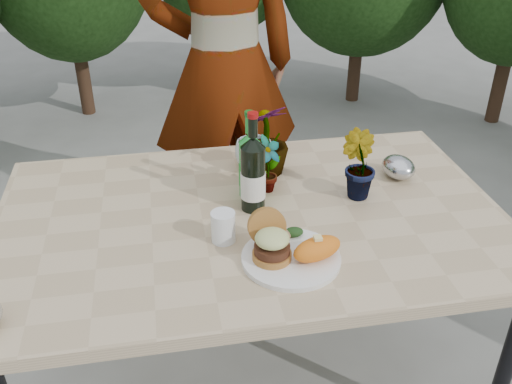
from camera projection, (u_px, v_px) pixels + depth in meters
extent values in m
plane|color=slate|center=(252.00, 378.00, 2.19)|extent=(80.00, 80.00, 0.00)
cube|color=tan|center=(252.00, 220.00, 1.81)|extent=(1.60, 1.00, 0.04)
cylinder|color=black|center=(505.00, 372.00, 1.76)|extent=(0.05, 0.05, 0.71)
cylinder|color=black|center=(54.00, 259.00, 2.25)|extent=(0.05, 0.05, 0.71)
cylinder|color=black|center=(399.00, 223.00, 2.47)|extent=(0.05, 0.05, 0.71)
cylinder|color=#382316|center=(85.00, 87.00, 4.33)|extent=(0.10, 0.10, 0.42)
cylinder|color=#382316|center=(225.00, 65.00, 4.64)|extent=(0.10, 0.10, 0.50)
cylinder|color=#382316|center=(354.00, 77.00, 4.57)|extent=(0.10, 0.10, 0.38)
cylinder|color=#382316|center=(498.00, 93.00, 4.19)|extent=(0.10, 0.10, 0.44)
cylinder|color=white|center=(291.00, 258.00, 1.60)|extent=(0.28, 0.28, 0.01)
cylinder|color=#B7722D|center=(272.00, 255.00, 1.58)|extent=(0.11, 0.11, 0.02)
cylinder|color=#472314|center=(272.00, 249.00, 1.57)|extent=(0.10, 0.10, 0.02)
ellipsoid|color=beige|center=(272.00, 239.00, 1.55)|extent=(0.10, 0.10, 0.04)
cylinder|color=#B7722D|center=(267.00, 227.00, 1.62)|extent=(0.11, 0.06, 0.11)
ellipsoid|color=orange|center=(317.00, 249.00, 1.57)|extent=(0.17, 0.12, 0.06)
ellipsoid|color=olive|center=(284.00, 234.00, 1.66)|extent=(0.04, 0.04, 0.02)
ellipsoid|color=#193814|center=(294.00, 232.00, 1.67)|extent=(0.06, 0.04, 0.03)
cylinder|color=black|center=(253.00, 179.00, 1.78)|extent=(0.08, 0.08, 0.22)
cylinder|color=white|center=(253.00, 185.00, 1.79)|extent=(0.08, 0.08, 0.09)
cone|color=black|center=(253.00, 142.00, 1.72)|extent=(0.08, 0.08, 0.04)
cylinder|color=black|center=(253.00, 127.00, 1.69)|extent=(0.03, 0.03, 0.06)
cylinder|color=maroon|center=(253.00, 115.00, 1.67)|extent=(0.03, 0.03, 0.02)
cylinder|color=green|center=(250.00, 169.00, 1.86)|extent=(0.07, 0.07, 0.19)
cylinder|color=#198C26|center=(250.00, 174.00, 1.87)|extent=(0.07, 0.07, 0.08)
cone|color=green|center=(250.00, 138.00, 1.80)|extent=(0.07, 0.07, 0.03)
cylinder|color=green|center=(249.00, 124.00, 1.78)|extent=(0.03, 0.03, 0.06)
cylinder|color=#0C5919|center=(249.00, 114.00, 1.76)|extent=(0.03, 0.03, 0.01)
cylinder|color=white|center=(223.00, 227.00, 1.66)|extent=(0.07, 0.07, 0.09)
imported|color=#21561D|center=(268.00, 165.00, 1.88)|extent=(0.12, 0.11, 0.20)
imported|color=#2A551D|center=(358.00, 165.00, 1.85)|extent=(0.15, 0.16, 0.23)
imported|color=#246121|center=(268.00, 140.00, 1.98)|extent=(0.19, 0.19, 0.26)
imported|color=silver|center=(254.00, 155.00, 2.05)|extent=(0.14, 0.14, 0.11)
ellipsoid|color=#B2B3B9|center=(398.00, 167.00, 1.99)|extent=(0.13, 0.15, 0.08)
imported|color=#97624B|center=(224.00, 67.00, 2.47)|extent=(0.73, 0.53, 1.87)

